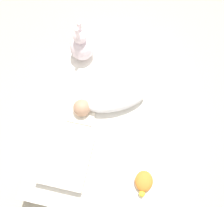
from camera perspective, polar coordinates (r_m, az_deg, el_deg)
ground_plane at (r=1.90m, az=-1.06°, el=-3.78°), size 12.00×12.00×0.00m
bed_mattress at (r=1.81m, az=-1.11°, el=-2.74°), size 1.52×0.92×0.19m
burp_cloth at (r=1.71m, az=-7.80°, el=-2.43°), size 0.18×0.20×0.02m
swaddled_baby at (r=1.67m, az=-0.15°, el=0.91°), size 0.39×0.57×0.15m
pillow at (r=1.60m, az=-11.89°, el=-14.31°), size 0.37×0.32×0.09m
bunny_plush at (r=1.89m, az=-7.92°, el=14.52°), size 0.20×0.20×0.36m
turtle_plush at (r=1.57m, az=8.33°, el=-19.56°), size 0.17×0.12×0.08m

